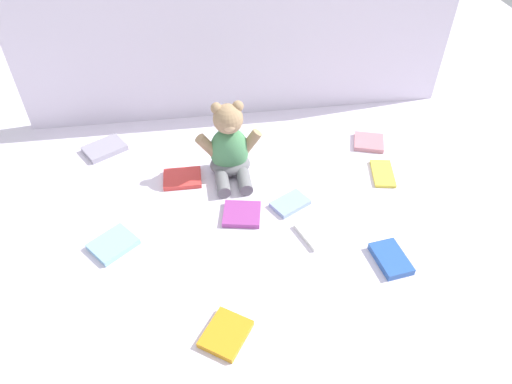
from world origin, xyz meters
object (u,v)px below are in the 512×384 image
at_px(book_case_2, 369,142).
at_px(book_case_8, 105,148).
at_px(book_case_4, 182,178).
at_px(book_case_3, 242,214).
at_px(book_case_9, 226,334).
at_px(book_case_1, 391,259).
at_px(teddy_bear, 230,149).
at_px(book_case_6, 113,244).
at_px(book_case_7, 315,233).
at_px(book_case_0, 383,173).
at_px(book_case_5, 290,203).

relative_size(book_case_2, book_case_8, 0.76).
bearing_deg(book_case_4, book_case_8, -126.31).
bearing_deg(book_case_2, book_case_3, 49.06).
bearing_deg(book_case_9, book_case_1, -126.46).
relative_size(teddy_bear, book_case_4, 2.13).
distance_m(book_case_1, book_case_9, 0.48).
relative_size(book_case_1, book_case_9, 1.08).
relative_size(teddy_bear, book_case_3, 2.36).
bearing_deg(book_case_9, book_case_6, -14.13).
height_order(book_case_2, book_case_7, book_case_2).
xyz_separation_m(book_case_0, book_case_7, (-0.28, -0.22, 0.00)).
xyz_separation_m(book_case_3, book_case_6, (-0.36, -0.07, 0.00)).
relative_size(book_case_0, book_case_9, 1.18).
xyz_separation_m(book_case_1, book_case_7, (-0.17, 0.12, -0.00)).
bearing_deg(book_case_9, book_case_8, -31.32).
relative_size(book_case_0, book_case_3, 1.21).
height_order(book_case_3, book_case_7, book_case_3).
xyz_separation_m(book_case_2, book_case_3, (-0.48, -0.29, 0.00)).
bearing_deg(teddy_bear, book_case_7, -57.55).
distance_m(book_case_1, book_case_4, 0.68).
relative_size(book_case_3, book_case_4, 0.90).
distance_m(book_case_0, book_case_8, 0.93).
xyz_separation_m(book_case_0, book_case_2, (0.01, 0.17, 0.00)).
distance_m(book_case_1, book_case_6, 0.75).
relative_size(book_case_8, book_case_9, 1.20).
height_order(book_case_0, book_case_7, book_case_7).
xyz_separation_m(book_case_3, book_case_9, (-0.08, -0.38, 0.00)).
bearing_deg(teddy_bear, book_case_3, -87.95).
height_order(book_case_1, book_case_2, book_case_1).
distance_m(book_case_6, book_case_9, 0.42).
height_order(teddy_bear, book_case_7, teddy_bear).
distance_m(teddy_bear, book_case_8, 0.46).
xyz_separation_m(book_case_5, book_case_6, (-0.51, -0.09, 0.00)).
relative_size(book_case_3, book_case_7, 1.00).
xyz_separation_m(teddy_bear, book_case_6, (-0.35, -0.27, -0.08)).
relative_size(book_case_6, book_case_9, 1.04).
relative_size(book_case_5, book_case_9, 0.99).
height_order(book_case_5, book_case_7, book_case_5).
bearing_deg(teddy_bear, book_case_5, -49.86).
relative_size(book_case_3, book_case_8, 0.82).
distance_m(book_case_3, book_case_4, 0.25).
bearing_deg(book_case_6, book_case_2, 73.76).
relative_size(teddy_bear, book_case_5, 2.33).
xyz_separation_m(book_case_2, book_case_5, (-0.33, -0.26, -0.00)).
xyz_separation_m(book_case_1, book_case_2, (0.11, 0.51, -0.00)).
bearing_deg(book_case_2, book_case_1, 95.83).
height_order(book_case_4, book_case_7, book_case_4).
bearing_deg(teddy_bear, book_case_6, -143.29).
height_order(book_case_0, book_case_8, book_case_8).
relative_size(book_case_3, book_case_5, 0.99).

